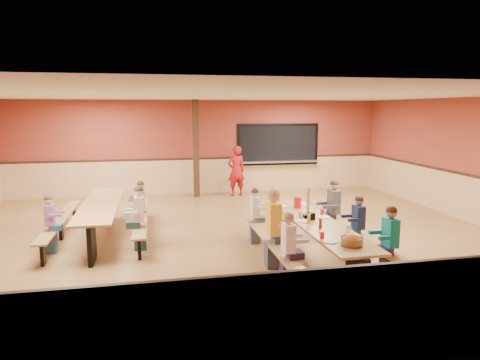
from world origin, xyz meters
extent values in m
plane|color=brown|center=(0.00, 0.00, 0.00)|extent=(12.00, 12.00, 0.00)
cube|color=brown|center=(0.00, 5.00, 1.50)|extent=(12.00, 0.04, 3.00)
cube|color=brown|center=(0.00, -5.00, 1.50)|extent=(12.00, 0.04, 3.00)
cube|color=brown|center=(6.00, 0.00, 1.50)|extent=(0.04, 10.00, 3.00)
cube|color=white|center=(0.00, 0.00, 3.00)|extent=(12.00, 10.00, 0.04)
cube|color=black|center=(2.60, 4.97, 1.55)|extent=(2.60, 0.06, 1.20)
cube|color=silver|center=(2.60, 4.88, 0.98)|extent=(2.70, 0.28, 0.06)
cube|color=#311E10|center=(-0.20, 4.40, 1.50)|extent=(0.18, 0.18, 3.00)
cube|color=#A27740|center=(1.32, -1.86, 0.72)|extent=(0.75, 3.60, 0.04)
cube|color=black|center=(1.32, -3.41, 0.35)|extent=(0.08, 0.60, 0.70)
cube|color=black|center=(1.32, -0.31, 0.35)|extent=(0.08, 0.60, 0.70)
cube|color=#A27740|center=(0.49, -1.86, 0.43)|extent=(0.26, 3.60, 0.04)
cube|color=black|center=(0.49, -1.86, 0.21)|extent=(0.06, 0.18, 0.41)
cube|color=#A27740|center=(2.14, -1.86, 0.43)|extent=(0.26, 3.60, 0.04)
cube|color=black|center=(2.14, -1.86, 0.21)|extent=(0.06, 0.18, 0.41)
cube|color=#A27740|center=(-2.62, 0.50, 0.72)|extent=(0.75, 3.60, 0.04)
cube|color=black|center=(-2.62, -1.05, 0.35)|extent=(0.08, 0.60, 0.70)
cube|color=black|center=(-2.62, 2.05, 0.35)|extent=(0.08, 0.60, 0.70)
cube|color=#A27740|center=(-3.44, 0.50, 0.43)|extent=(0.26, 3.60, 0.04)
cube|color=black|center=(-3.44, 0.50, 0.21)|extent=(0.06, 0.18, 0.41)
cube|color=#A27740|center=(-1.79, 0.50, 0.43)|extent=(0.26, 3.60, 0.04)
cube|color=black|center=(-1.79, 0.50, 0.21)|extent=(0.06, 0.18, 0.41)
imported|color=#AC1318|center=(1.04, 4.30, 0.79)|extent=(0.64, 0.49, 1.59)
cylinder|color=red|center=(1.33, -0.75, 0.85)|extent=(0.16, 0.16, 0.22)
cube|color=black|center=(1.28, -1.66, 0.80)|extent=(0.10, 0.14, 0.13)
cylinder|color=yellow|center=(1.13, -1.92, 0.82)|extent=(0.06, 0.06, 0.17)
cylinder|color=#B2140F|center=(1.21, -2.24, 0.82)|extent=(0.06, 0.06, 0.17)
cube|color=black|center=(1.26, -1.50, 0.77)|extent=(0.16, 0.16, 0.06)
cube|color=#A27740|center=(1.26, -1.50, 1.05)|extent=(0.02, 0.09, 0.50)
camera|label=1|loc=(-1.48, -8.76, 2.71)|focal=32.00mm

